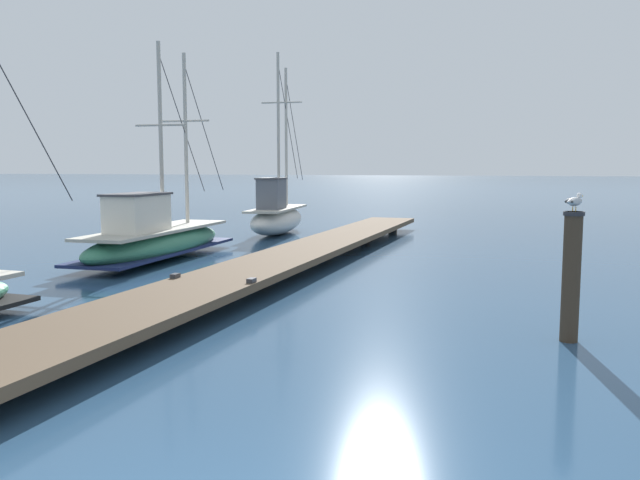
% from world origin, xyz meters
% --- Properties ---
extents(floating_dock, '(2.19, 23.05, 0.53)m').
position_xyz_m(floating_dock, '(-4.25, 12.12, 0.36)').
color(floating_dock, brown).
rests_on(floating_dock, ground).
extents(fishing_boat_1, '(2.20, 7.88, 6.00)m').
position_xyz_m(fishing_boat_1, '(-8.51, 12.18, 0.60)').
color(fishing_boat_1, '#337556').
rests_on(fishing_boat_1, ground).
extents(fishing_boat_2, '(2.18, 6.97, 6.88)m').
position_xyz_m(fishing_boat_2, '(-8.10, 19.67, 0.73)').
color(fishing_boat_2, silver).
rests_on(fishing_boat_2, ground).
extents(mooring_piling, '(0.30, 0.30, 1.92)m').
position_xyz_m(mooring_piling, '(2.07, 7.02, 1.00)').
color(mooring_piling, '#3D3023').
rests_on(mooring_piling, ground).
extents(perched_seagull, '(0.28, 0.34, 0.26)m').
position_xyz_m(perched_seagull, '(2.07, 7.02, 2.07)').
color(perched_seagull, gold).
rests_on(perched_seagull, mooring_piling).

